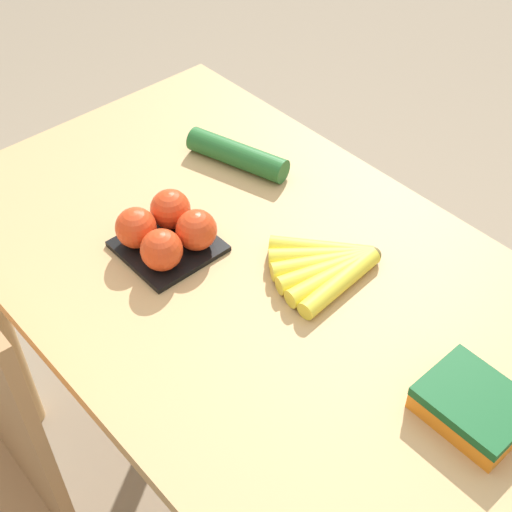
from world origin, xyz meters
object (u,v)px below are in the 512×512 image
Objects in this scene: tomato_pack at (166,231)px; cucumber_near at (237,155)px; carrot_bag at (474,404)px; banana_bunch at (328,266)px.

cucumber_near is at bearing -67.62° from tomato_pack.
tomato_pack reaches higher than carrot_bag.
cucumber_near is (0.10, -0.25, -0.02)m from tomato_pack.
banana_bunch is at bearing -144.24° from tomato_pack.
carrot_bag is (-0.34, 0.05, 0.01)m from banana_bunch.
tomato_pack is (0.23, 0.17, 0.02)m from banana_bunch.
banana_bunch is 0.29m from tomato_pack.
cucumber_near is at bearing -11.69° from carrot_bag.
cucumber_near is (0.34, -0.09, 0.01)m from banana_bunch.
banana_bunch is at bearing 165.76° from cucumber_near.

